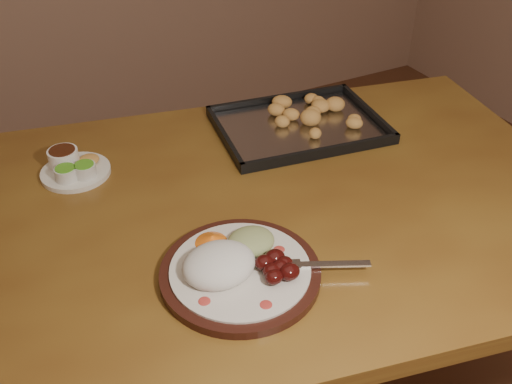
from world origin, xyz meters
TOP-DOWN VIEW (x-y plane):
  - dining_table at (0.00, 0.30)m, footprint 1.65×1.19m
  - dinner_plate at (-0.10, 0.12)m, footprint 0.36×0.29m
  - condiment_saucer at (-0.28, 0.57)m, footprint 0.15×0.15m
  - baking_tray at (0.27, 0.52)m, footprint 0.44×0.35m

SIDE VIEW (x-z plane):
  - dining_table at x=0.00m, z-range 0.28..1.03m
  - baking_tray at x=0.27m, z-range 0.74..0.78m
  - condiment_saucer at x=-0.28m, z-range 0.74..0.79m
  - dinner_plate at x=-0.10m, z-range 0.74..0.80m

